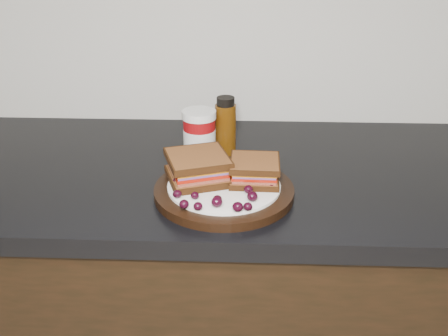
# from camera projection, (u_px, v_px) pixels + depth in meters

# --- Properties ---
(base_cabinets) EXTENTS (3.96, 0.58, 0.86)m
(base_cabinets) POSITION_uv_depth(u_px,v_px,m) (119.00, 323.00, 1.34)
(base_cabinets) COLOR black
(base_cabinets) RESTS_ON ground_plane
(countertop) EXTENTS (3.98, 0.60, 0.04)m
(countertop) POSITION_uv_depth(u_px,v_px,m) (100.00, 173.00, 1.14)
(countertop) COLOR black
(countertop) RESTS_ON base_cabinets
(plate) EXTENTS (0.28, 0.28, 0.02)m
(plate) POSITION_uv_depth(u_px,v_px,m) (224.00, 191.00, 1.00)
(plate) COLOR black
(plate) RESTS_ON countertop
(sandwich_left) EXTENTS (0.15, 0.15, 0.05)m
(sandwich_left) POSITION_uv_depth(u_px,v_px,m) (198.00, 168.00, 1.00)
(sandwich_left) COLOR brown
(sandwich_left) RESTS_ON plate
(sandwich_right) EXTENTS (0.10, 0.10, 0.04)m
(sandwich_right) POSITION_uv_depth(u_px,v_px,m) (255.00, 170.00, 1.00)
(sandwich_right) COLOR brown
(sandwich_right) RESTS_ON plate
(grape_0) EXTENTS (0.02, 0.02, 0.02)m
(grape_0) POSITION_uv_depth(u_px,v_px,m) (177.00, 194.00, 0.94)
(grape_0) COLOR black
(grape_0) RESTS_ON plate
(grape_1) EXTENTS (0.02, 0.02, 0.01)m
(grape_1) POSITION_uv_depth(u_px,v_px,m) (195.00, 196.00, 0.94)
(grape_1) COLOR black
(grape_1) RESTS_ON plate
(grape_2) EXTENTS (0.02, 0.02, 0.02)m
(grape_2) POSITION_uv_depth(u_px,v_px,m) (184.00, 204.00, 0.91)
(grape_2) COLOR black
(grape_2) RESTS_ON plate
(grape_3) EXTENTS (0.02, 0.02, 0.02)m
(grape_3) POSITION_uv_depth(u_px,v_px,m) (198.00, 206.00, 0.90)
(grape_3) COLOR black
(grape_3) RESTS_ON plate
(grape_4) EXTENTS (0.02, 0.02, 0.02)m
(grape_4) POSITION_uv_depth(u_px,v_px,m) (217.00, 202.00, 0.91)
(grape_4) COLOR black
(grape_4) RESTS_ON plate
(grape_5) EXTENTS (0.02, 0.02, 0.02)m
(grape_5) POSITION_uv_depth(u_px,v_px,m) (217.00, 200.00, 0.92)
(grape_5) COLOR black
(grape_5) RESTS_ON plate
(grape_6) EXTENTS (0.02, 0.02, 0.02)m
(grape_6) POSITION_uv_depth(u_px,v_px,m) (238.00, 207.00, 0.90)
(grape_6) COLOR black
(grape_6) RESTS_ON plate
(grape_7) EXTENTS (0.02, 0.02, 0.02)m
(grape_7) POSITION_uv_depth(u_px,v_px,m) (248.00, 207.00, 0.90)
(grape_7) COLOR black
(grape_7) RESTS_ON plate
(grape_8) EXTENTS (0.02, 0.02, 0.02)m
(grape_8) POSITION_uv_depth(u_px,v_px,m) (252.00, 196.00, 0.93)
(grape_8) COLOR black
(grape_8) RESTS_ON plate
(grape_9) EXTENTS (0.02, 0.02, 0.02)m
(grape_9) POSITION_uv_depth(u_px,v_px,m) (248.00, 189.00, 0.96)
(grape_9) COLOR black
(grape_9) RESTS_ON plate
(grape_10) EXTENTS (0.02, 0.02, 0.02)m
(grape_10) POSITION_uv_depth(u_px,v_px,m) (272.00, 184.00, 0.97)
(grape_10) COLOR black
(grape_10) RESTS_ON plate
(grape_11) EXTENTS (0.02, 0.02, 0.02)m
(grape_11) POSITION_uv_depth(u_px,v_px,m) (264.00, 182.00, 0.99)
(grape_11) COLOR black
(grape_11) RESTS_ON plate
(grape_12) EXTENTS (0.02, 0.02, 0.02)m
(grape_12) POSITION_uv_depth(u_px,v_px,m) (260.00, 178.00, 1.00)
(grape_12) COLOR black
(grape_12) RESTS_ON plate
(grape_13) EXTENTS (0.02, 0.02, 0.01)m
(grape_13) POSITION_uv_depth(u_px,v_px,m) (258.00, 173.00, 1.02)
(grape_13) COLOR black
(grape_13) RESTS_ON plate
(grape_14) EXTENTS (0.02, 0.02, 0.02)m
(grape_14) POSITION_uv_depth(u_px,v_px,m) (201.00, 168.00, 1.04)
(grape_14) COLOR black
(grape_14) RESTS_ON plate
(grape_15) EXTENTS (0.02, 0.02, 0.02)m
(grape_15) POSITION_uv_depth(u_px,v_px,m) (207.00, 171.00, 1.03)
(grape_15) COLOR black
(grape_15) RESTS_ON plate
(grape_16) EXTENTS (0.02, 0.02, 0.02)m
(grape_16) POSITION_uv_depth(u_px,v_px,m) (182.00, 174.00, 1.01)
(grape_16) COLOR black
(grape_16) RESTS_ON plate
(grape_17) EXTENTS (0.02, 0.02, 0.02)m
(grape_17) POSITION_uv_depth(u_px,v_px,m) (183.00, 177.00, 1.00)
(grape_17) COLOR black
(grape_17) RESTS_ON plate
(grape_18) EXTENTS (0.02, 0.02, 0.02)m
(grape_18) POSITION_uv_depth(u_px,v_px,m) (178.00, 182.00, 0.98)
(grape_18) COLOR black
(grape_18) RESTS_ON plate
(grape_19) EXTENTS (0.02, 0.02, 0.02)m
(grape_19) POSITION_uv_depth(u_px,v_px,m) (202.00, 168.00, 1.04)
(grape_19) COLOR black
(grape_19) RESTS_ON plate
(grape_20) EXTENTS (0.02, 0.02, 0.02)m
(grape_20) POSITION_uv_depth(u_px,v_px,m) (201.00, 177.00, 1.00)
(grape_20) COLOR black
(grape_20) RESTS_ON plate
(grape_21) EXTENTS (0.02, 0.02, 0.02)m
(grape_21) POSITION_uv_depth(u_px,v_px,m) (198.00, 179.00, 1.00)
(grape_21) COLOR black
(grape_21) RESTS_ON plate
(condiment_jar) EXTENTS (0.10, 0.10, 0.11)m
(condiment_jar) POSITION_uv_depth(u_px,v_px,m) (199.00, 134.00, 1.14)
(condiment_jar) COLOR maroon
(condiment_jar) RESTS_ON countertop
(oil_bottle) EXTENTS (0.07, 0.07, 0.14)m
(oil_bottle) POSITION_uv_depth(u_px,v_px,m) (226.00, 126.00, 1.16)
(oil_bottle) COLOR #442506
(oil_bottle) RESTS_ON countertop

